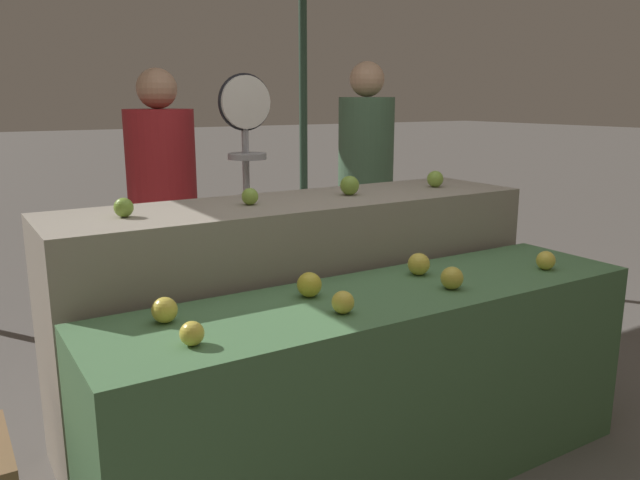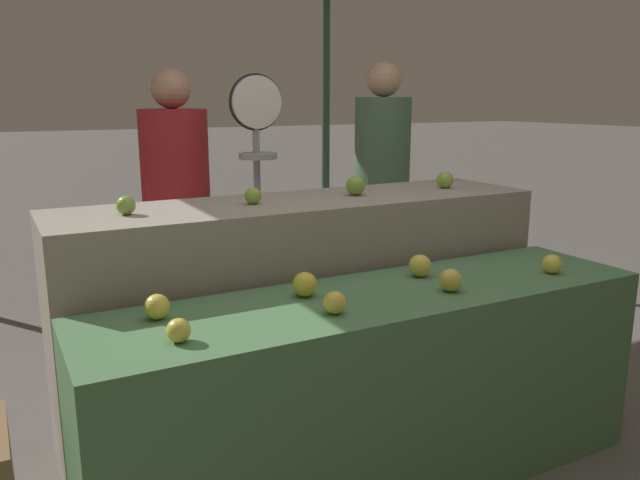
# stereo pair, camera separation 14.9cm
# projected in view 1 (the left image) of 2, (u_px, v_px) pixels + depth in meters

# --- Properties ---
(ground_plane) EXTENTS (60.00, 60.00, 0.00)m
(ground_plane) POSITION_uv_depth(u_px,v_px,m) (378.00, 479.00, 2.45)
(ground_plane) COLOR #66605B
(display_counter_front) EXTENTS (2.16, 0.55, 0.77)m
(display_counter_front) POSITION_uv_depth(u_px,v_px,m) (380.00, 389.00, 2.37)
(display_counter_front) COLOR #4C7A4C
(display_counter_front) RESTS_ON ground_plane
(display_counter_back) EXTENTS (2.16, 0.55, 1.03)m
(display_counter_back) POSITION_uv_depth(u_px,v_px,m) (301.00, 311.00, 2.84)
(display_counter_back) COLOR gray
(display_counter_back) RESTS_ON ground_plane
(apple_front_0) EXTENTS (0.07, 0.07, 0.07)m
(apple_front_0) POSITION_uv_depth(u_px,v_px,m) (192.00, 333.00, 1.79)
(apple_front_0) COLOR yellow
(apple_front_0) RESTS_ON display_counter_front
(apple_front_1) EXTENTS (0.08, 0.08, 0.08)m
(apple_front_1) POSITION_uv_depth(u_px,v_px,m) (343.00, 302.00, 2.05)
(apple_front_1) COLOR yellow
(apple_front_1) RESTS_ON display_counter_front
(apple_front_2) EXTENTS (0.09, 0.09, 0.09)m
(apple_front_2) POSITION_uv_depth(u_px,v_px,m) (452.00, 278.00, 2.32)
(apple_front_2) COLOR gold
(apple_front_2) RESTS_ON display_counter_front
(apple_front_3) EXTENTS (0.08, 0.08, 0.08)m
(apple_front_3) POSITION_uv_depth(u_px,v_px,m) (546.00, 260.00, 2.58)
(apple_front_3) COLOR yellow
(apple_front_3) RESTS_ON display_counter_front
(apple_front_4) EXTENTS (0.08, 0.08, 0.08)m
(apple_front_4) POSITION_uv_depth(u_px,v_px,m) (165.00, 310.00, 1.97)
(apple_front_4) COLOR yellow
(apple_front_4) RESTS_ON display_counter_front
(apple_front_5) EXTENTS (0.09, 0.09, 0.09)m
(apple_front_5) POSITION_uv_depth(u_px,v_px,m) (309.00, 285.00, 2.23)
(apple_front_5) COLOR gold
(apple_front_5) RESTS_ON display_counter_front
(apple_front_6) EXTENTS (0.09, 0.09, 0.09)m
(apple_front_6) POSITION_uv_depth(u_px,v_px,m) (419.00, 264.00, 2.50)
(apple_front_6) COLOR yellow
(apple_front_6) RESTS_ON display_counter_front
(apple_back_0) EXTENTS (0.07, 0.07, 0.07)m
(apple_back_0) POSITION_uv_depth(u_px,v_px,m) (124.00, 208.00, 2.31)
(apple_back_0) COLOR #7AA338
(apple_back_0) RESTS_ON display_counter_back
(apple_back_1) EXTENTS (0.07, 0.07, 0.07)m
(apple_back_1) POSITION_uv_depth(u_px,v_px,m) (250.00, 196.00, 2.58)
(apple_back_1) COLOR #84AD3D
(apple_back_1) RESTS_ON display_counter_back
(apple_back_2) EXTENTS (0.09, 0.09, 0.09)m
(apple_back_2) POSITION_uv_depth(u_px,v_px,m) (350.00, 185.00, 2.84)
(apple_back_2) COLOR #7AA338
(apple_back_2) RESTS_ON display_counter_back
(apple_back_3) EXTENTS (0.08, 0.08, 0.08)m
(apple_back_3) POSITION_uv_depth(u_px,v_px,m) (435.00, 179.00, 3.10)
(apple_back_3) COLOR #84AD3D
(apple_back_3) RESTS_ON display_counter_back
(produce_scale) EXTENTS (0.29, 0.20, 1.59)m
(produce_scale) POSITION_uv_depth(u_px,v_px,m) (247.00, 158.00, 3.24)
(produce_scale) COLOR #99999E
(produce_scale) RESTS_ON ground_plane
(person_vendor_at_scale) EXTENTS (0.40, 0.40, 1.62)m
(person_vendor_at_scale) POSITION_uv_depth(u_px,v_px,m) (163.00, 199.00, 3.40)
(person_vendor_at_scale) COLOR #2D2D38
(person_vendor_at_scale) RESTS_ON ground_plane
(person_customer_left) EXTENTS (0.49, 0.49, 1.69)m
(person_customer_left) POSITION_uv_depth(u_px,v_px,m) (366.00, 174.00, 4.09)
(person_customer_left) COLOR #2D2D38
(person_customer_left) RESTS_ON ground_plane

